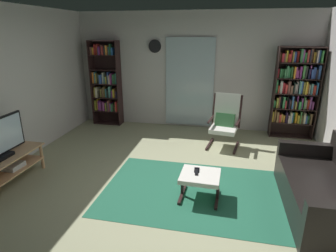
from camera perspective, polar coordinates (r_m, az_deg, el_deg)
The scene contains 13 objects.
ground_plane at distance 4.16m, azimuth -0.57°, elevation -12.62°, with size 7.02×7.02×0.00m, color #A8AA83.
wall_back at distance 6.47m, azimuth 5.05°, elevation 11.04°, with size 5.60×0.06×2.60m, color silver.
glass_door_panel at distance 6.45m, azimuth 4.41°, elevation 8.78°, with size 1.10×0.01×2.00m, color silver.
area_rug at distance 4.10m, azimuth 5.78°, elevation -13.18°, with size 2.63×1.73×0.01m, color #26684C.
tv_stand at distance 4.76m, azimuth -30.46°, elevation -7.16°, with size 0.49×1.30×0.44m.
bookshelf_near_tv at distance 6.87m, azimuth -12.53°, elevation 8.41°, with size 0.68×0.30×1.98m.
bookshelf_near_sofa at distance 6.38m, azimuth 24.65°, elevation 6.77°, with size 0.87×0.30×1.89m.
leather_sofa at distance 4.07m, azimuth 30.39°, elevation -11.47°, with size 0.91×1.77×0.81m.
lounge_armchair at distance 5.55m, azimuth 11.62°, elevation 1.32°, with size 0.65×0.73×1.02m.
ottoman at distance 3.82m, azimuth 6.58°, elevation -10.60°, with size 0.53×0.49×0.37m.
tv_remote at distance 3.80m, azimuth 5.83°, elevation -9.41°, with size 0.04×0.14×0.02m, color black.
cell_phone at distance 3.87m, azimuth 5.90°, elevation -8.94°, with size 0.07×0.14×0.01m, color black.
wall_clock at distance 6.50m, azimuth -2.70°, elevation 16.00°, with size 0.29×0.03×0.29m.
Camera 1 is at (0.77, -3.46, 2.17)m, focal length 29.80 mm.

